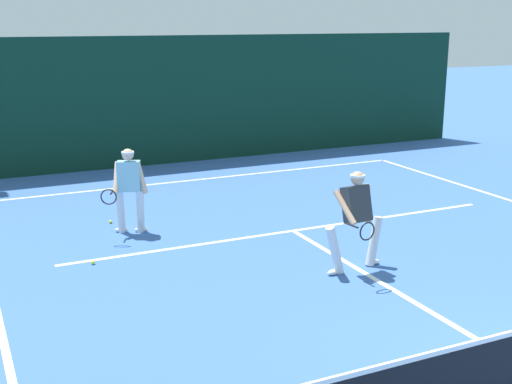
% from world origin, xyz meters
% --- Properties ---
extents(court_line_baseline_far, '(10.94, 0.10, 0.01)m').
position_xyz_m(court_line_baseline_far, '(0.00, 11.21, 0.00)').
color(court_line_baseline_far, white).
rests_on(court_line_baseline_far, ground_plane).
extents(court_line_service, '(8.92, 0.10, 0.01)m').
position_xyz_m(court_line_service, '(0.00, 6.46, 0.00)').
color(court_line_service, white).
rests_on(court_line_service, ground_plane).
extents(court_line_centre, '(0.10, 6.40, 0.01)m').
position_xyz_m(court_line_centre, '(0.00, 3.20, 0.00)').
color(court_line_centre, white).
rests_on(court_line_centre, ground_plane).
extents(player_near, '(1.17, 0.89, 1.64)m').
position_xyz_m(player_near, '(-0.07, 4.22, 0.90)').
color(player_near, silver).
rests_on(player_near, ground_plane).
extents(player_far, '(0.97, 0.81, 1.62)m').
position_xyz_m(player_far, '(-2.85, 7.71, 0.89)').
color(player_far, silver).
rests_on(player_far, ground_plane).
extents(tennis_ball, '(0.07, 0.07, 0.07)m').
position_xyz_m(tennis_ball, '(-3.87, 6.27, 0.03)').
color(tennis_ball, '#D1E033').
rests_on(tennis_ball, ground_plane).
extents(tennis_ball_extra, '(0.07, 0.07, 0.07)m').
position_xyz_m(tennis_ball_extra, '(-3.07, 8.43, 0.03)').
color(tennis_ball_extra, '#D1E033').
rests_on(tennis_ball_extra, ground_plane).
extents(back_fence_windscreen, '(19.00, 0.12, 3.52)m').
position_xyz_m(back_fence_windscreen, '(0.00, 13.48, 1.76)').
color(back_fence_windscreen, '#0C2E22').
rests_on(back_fence_windscreen, ground_plane).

